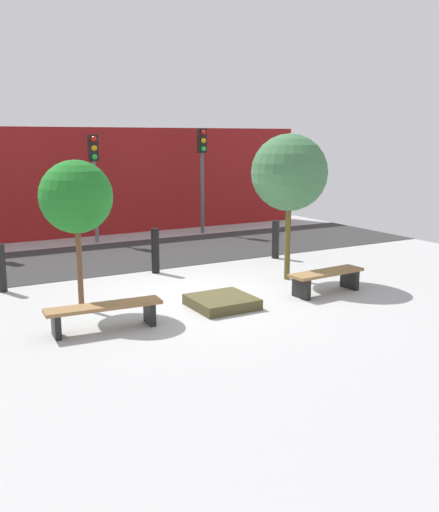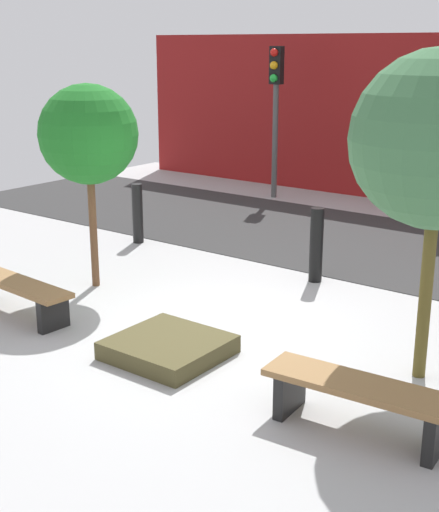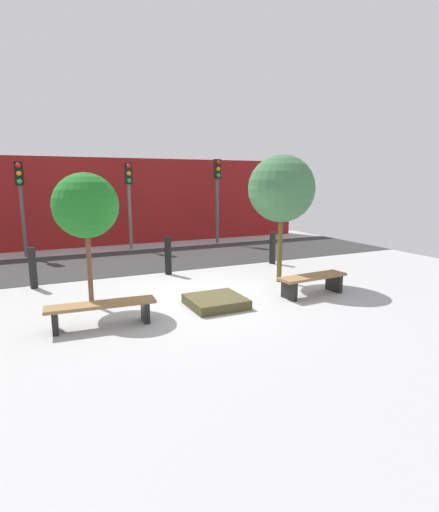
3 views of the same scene
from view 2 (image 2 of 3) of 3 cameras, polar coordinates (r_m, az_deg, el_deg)
ground_plane at (r=8.42m, az=-0.50°, el=-6.17°), size 18.00×18.00×0.00m
road_strip at (r=12.23m, az=12.87°, el=0.75°), size 18.00×4.01×0.01m
bench_left at (r=9.24m, az=-16.12°, el=-2.56°), size 1.96×0.53×0.45m
bench_right at (r=6.38m, az=11.17°, el=-11.01°), size 1.74×0.58×0.47m
planter_bed at (r=7.81m, az=-4.11°, el=-7.30°), size 1.14×1.11×0.20m
tree_behind_left_bench at (r=9.71m, az=-10.45°, el=9.50°), size 1.33×1.33×2.78m
tree_behind_right_bench at (r=6.99m, az=17.16°, el=8.81°), size 1.69×1.69×3.25m
bollard_far_left at (r=12.15m, az=-6.57°, el=3.40°), size 0.18×0.18×1.01m
bollard_left at (r=10.14m, az=7.75°, el=0.88°), size 0.19×0.19×1.07m
traffic_light_west at (r=15.57m, az=4.51°, el=12.81°), size 0.28×0.27×3.22m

